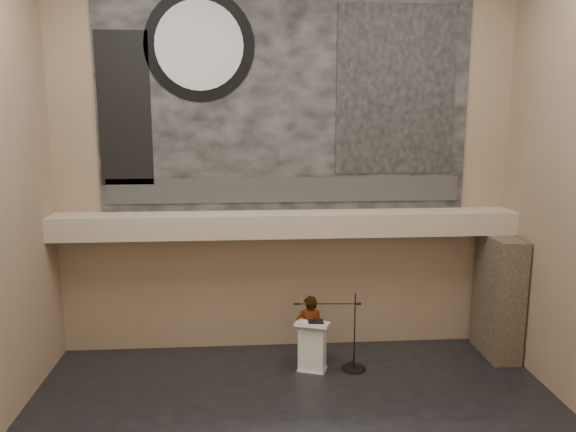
{
  "coord_description": "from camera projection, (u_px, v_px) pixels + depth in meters",
  "views": [
    {
      "loc": [
        -0.84,
        -8.29,
        5.38
      ],
      "look_at": [
        0.0,
        3.2,
        3.2
      ],
      "focal_mm": 35.0,
      "sensor_mm": 36.0,
      "label": 1
    }
  ],
  "objects": [
    {
      "name": "banner_text_strip",
      "position": [
        286.0,
        190.0,
        12.35
      ],
      "size": [
        7.76,
        0.02,
        0.55
      ],
      "primitive_type": "cube",
      "color": "#2C2C2C",
      "rests_on": "banner"
    },
    {
      "name": "banner_clock_rim",
      "position": [
        199.0,
        45.0,
        11.66
      ],
      "size": [
        2.3,
        0.02,
        2.3
      ],
      "primitive_type": "cylinder",
      "rotation": [
        1.57,
        0.0,
        0.0
      ],
      "color": "black",
      "rests_on": "banner"
    },
    {
      "name": "papers",
      "position": [
        309.0,
        323.0,
        11.45
      ],
      "size": [
        0.31,
        0.36,
        0.0
      ],
      "primitive_type": "cube",
      "rotation": [
        0.0,
        0.0,
        0.39
      ],
      "color": "white",
      "rests_on": "lectern"
    },
    {
      "name": "stone_pier",
      "position": [
        498.0,
        296.0,
        12.35
      ],
      "size": [
        0.6,
        1.4,
        2.7
      ],
      "primitive_type": "cube",
      "color": "#3D3125",
      "rests_on": "floor"
    },
    {
      "name": "lectern",
      "position": [
        312.0,
        347.0,
        11.59
      ],
      "size": [
        0.79,
        0.67,
        1.13
      ],
      "rotation": [
        0.0,
        0.0,
        -0.34
      ],
      "color": "silver",
      "rests_on": "floor"
    },
    {
      "name": "banner",
      "position": [
        285.0,
        95.0,
        12.01
      ],
      "size": [
        8.0,
        0.05,
        5.0
      ],
      "primitive_type": "cube",
      "color": "black",
      "rests_on": "wall_back"
    },
    {
      "name": "sprinkler_left",
      "position": [
        213.0,
        238.0,
        12.05
      ],
      "size": [
        0.04,
        0.04,
        0.06
      ],
      "primitive_type": "cylinder",
      "color": "#B2893D",
      "rests_on": "soffit"
    },
    {
      "name": "wall_front",
      "position": [
        354.0,
        254.0,
        4.47
      ],
      "size": [
        10.0,
        0.02,
        8.5
      ],
      "primitive_type": "cube",
      "color": "#8D7359",
      "rests_on": "floor"
    },
    {
      "name": "binder",
      "position": [
        316.0,
        322.0,
        11.46
      ],
      "size": [
        0.31,
        0.25,
        0.04
      ],
      "primitive_type": "cube",
      "rotation": [
        0.0,
        0.0,
        -0.0
      ],
      "color": "black",
      "rests_on": "lectern"
    },
    {
      "name": "wall_back",
      "position": [
        285.0,
        162.0,
        12.31
      ],
      "size": [
        10.0,
        0.02,
        8.5
      ],
      "primitive_type": "cube",
      "color": "#8D7359",
      "rests_on": "floor"
    },
    {
      "name": "sprinkler_right",
      "position": [
        373.0,
        236.0,
        12.3
      ],
      "size": [
        0.04,
        0.04,
        0.06
      ],
      "primitive_type": "cylinder",
      "color": "#B2893D",
      "rests_on": "soffit"
    },
    {
      "name": "mic_stand",
      "position": [
        352.0,
        358.0,
        11.81
      ],
      "size": [
        1.53,
        0.52,
        1.66
      ],
      "rotation": [
        0.0,
        0.0,
        -0.07
      ],
      "color": "black",
      "rests_on": "floor"
    },
    {
      "name": "banner_brick_print",
      "position": [
        124.0,
        109.0,
        11.78
      ],
      "size": [
        1.1,
        0.02,
        3.2
      ],
      "primitive_type": "cube",
      "color": "black",
      "rests_on": "banner"
    },
    {
      "name": "banner_building_print",
      "position": [
        396.0,
        90.0,
        12.13
      ],
      "size": [
        2.6,
        0.02,
        3.6
      ],
      "primitive_type": "cube",
      "color": "black",
      "rests_on": "banner"
    },
    {
      "name": "speaker_person",
      "position": [
        310.0,
        331.0,
        11.86
      ],
      "size": [
        0.61,
        0.44,
        1.56
      ],
      "primitive_type": "imported",
      "rotation": [
        0.0,
        0.0,
        3.01
      ],
      "color": "white",
      "rests_on": "floor"
    },
    {
      "name": "banner_clock_face",
      "position": [
        199.0,
        45.0,
        11.64
      ],
      "size": [
        1.84,
        0.02,
        1.84
      ],
      "primitive_type": "cylinder",
      "rotation": [
        1.57,
        0.0,
        0.0
      ],
      "color": "silver",
      "rests_on": "banner"
    },
    {
      "name": "soffit",
      "position": [
        287.0,
        224.0,
        12.16
      ],
      "size": [
        10.0,
        0.8,
        0.5
      ],
      "primitive_type": "cube",
      "color": "tan",
      "rests_on": "wall_back"
    }
  ]
}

